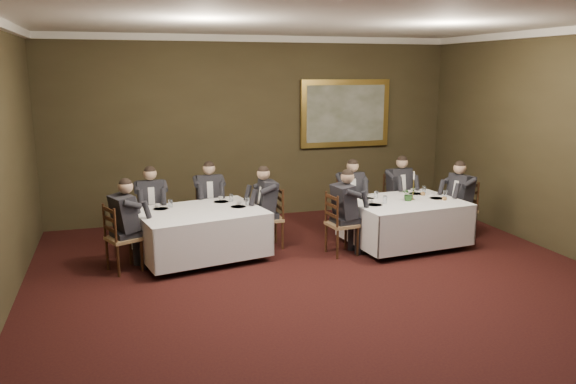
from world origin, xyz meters
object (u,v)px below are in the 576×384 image
chair_main_endleft (341,237)px  diner_sec_endleft (123,237)px  diner_main_endleft (342,223)px  chair_sec_endleft (124,252)px  candlestick (413,189)px  diner_main_backright (398,201)px  centerpiece (409,193)px  chair_main_backright (397,213)px  chair_main_backleft (350,218)px  chair_sec_endright (269,230)px  diner_main_endright (460,209)px  chair_sec_backleft (153,230)px  painting (345,113)px  diner_main_backleft (350,206)px  diner_sec_backright (210,209)px  diner_sec_endright (269,217)px  table_main (404,219)px  diner_sec_backleft (152,216)px  chair_main_endright (460,222)px  chair_sec_backright (210,222)px  table_second (201,230)px

chair_main_endleft → diner_sec_endleft: size_ratio=0.74×
diner_main_endleft → chair_sec_endleft: bearing=-100.6°
candlestick → diner_main_backright: bearing=76.2°
centerpiece → diner_sec_endleft: bearing=178.4°
chair_main_backright → diner_main_endleft: bearing=28.6°
chair_main_backleft → diner_sec_endleft: size_ratio=0.74×
chair_sec_endright → diner_main_backright: bearing=-81.8°
chair_main_endleft → diner_main_endright: 2.33m
chair_main_endleft → candlestick: 1.50m
chair_main_backleft → chair_sec_backleft: bearing=1.6°
chair_sec_backleft → painting: painting is taller
diner_main_backleft → chair_sec_endright: 1.62m
diner_main_endleft → candlestick: bearing=89.9°
chair_main_backright → diner_sec_backright: size_ratio=0.74×
chair_main_endleft → diner_sec_endright: (-1.00, 0.68, 0.23)m
table_main → chair_sec_endleft: (-4.47, 0.12, -0.17)m
chair_sec_backleft → chair_main_backleft: bearing=174.6°
chair_main_endleft → centerpiece: centerpiece is taller
table_main → painting: bearing=90.0°
diner_main_endleft → centerpiece: diner_main_endleft is taller
table_main → centerpiece: size_ratio=8.02×
diner_sec_backleft → diner_sec_endright: (1.82, -0.61, 0.00)m
diner_main_backright → candlestick: bearing=69.5°
diner_main_backright → chair_sec_endleft: size_ratio=1.35×
chair_main_backright → diner_sec_endright: size_ratio=0.74×
diner_sec_backleft → diner_sec_endleft: same height
diner_main_endleft → diner_sec_backleft: same height
diner_sec_backleft → centerpiece: (4.05, -1.18, 0.37)m
table_main → chair_main_backleft: 1.08m
chair_main_backleft → chair_main_endright: (1.74, -0.78, 0.00)m
chair_sec_endright → candlestick: size_ratio=2.05×
diner_main_backleft → diner_sec_backright: bearing=-4.8°
chair_sec_endleft → chair_main_backright: bearing=77.0°
diner_sec_endright → chair_sec_endleft: diner_sec_endright is taller
diner_main_endright → candlestick: (-0.97, -0.06, 0.43)m
candlestick → chair_sec_endright: bearing=167.3°
diner_main_endleft → chair_sec_backright: (-1.85, 1.49, -0.23)m
painting → diner_sec_endright: bearing=-137.3°
chair_sec_backright → chair_main_backright: bearing=174.5°
chair_main_endright → candlestick: candlestick is taller
diner_sec_backright → table_main: bearing=156.5°
chair_sec_backleft → table_main: bearing=162.9°
table_second → centerpiece: (3.38, -0.35, 0.44)m
diner_main_backright → chair_main_endright: 1.17m
diner_main_backright → chair_sec_backleft: 4.40m
chair_main_endleft → diner_sec_endleft: (-3.30, 0.23, 0.23)m
chair_main_endleft → diner_sec_backright: diner_sec_backright is taller
chair_main_backright → chair_main_endright: bearing=124.1°
chair_main_backleft → diner_main_endleft: diner_main_endleft is taller
chair_main_endleft → chair_sec_backright: bearing=-135.8°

